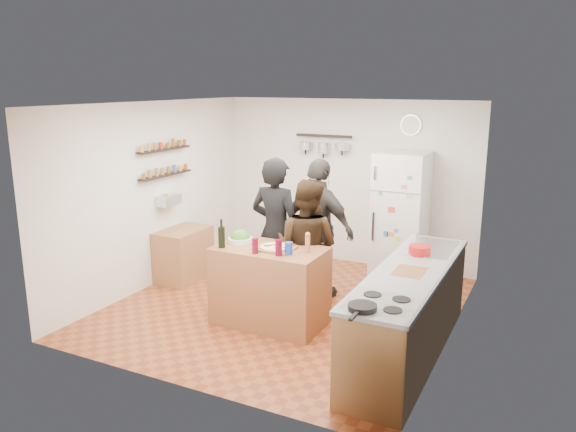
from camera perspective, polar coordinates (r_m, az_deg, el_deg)
The scene contains 26 objects.
room_shell at distance 7.07m, azimuth 1.05°, elevation 1.28°, with size 4.20×4.20×4.20m.
prep_island at distance 6.52m, azimuth -1.84°, elevation -7.11°, with size 1.25×0.72×0.91m, color brown.
pizza_board at distance 6.31m, azimuth -1.32°, elevation -3.33°, with size 0.42×0.34×0.02m, color brown.
pizza at distance 6.31m, azimuth -1.32°, elevation -3.16°, with size 0.34×0.34×0.02m, color beige.
salad_bowl at distance 6.61m, azimuth -4.87°, elevation -2.45°, with size 0.28×0.28×0.06m, color silver.
wine_bottle at distance 6.41m, azimuth -6.76°, elevation -2.16°, with size 0.08×0.08×0.24m, color black.
wine_glass_near at distance 6.17m, azimuth -3.35°, elevation -3.03°, with size 0.07×0.07×0.17m, color #5B071B.
wine_glass_far at distance 6.08m, azimuth -0.95°, elevation -3.22°, with size 0.07×0.07×0.18m, color #4E0619.
pepper_mill at distance 6.20m, azimuth 2.01°, elevation -2.89°, with size 0.06×0.06×0.18m, color #AE6A49.
salt_canister at distance 6.12m, azimuth 0.06°, elevation -3.31°, with size 0.08×0.08×0.14m, color #1C369C.
person_left at distance 6.99m, azimuth -1.24°, elevation -1.57°, with size 0.68×0.45×1.86m, color black.
person_center at distance 6.72m, azimuth 1.88°, elevation -3.18°, with size 0.80×0.62×1.64m, color black.
person_back at distance 7.18m, azimuth 3.16°, elevation -1.35°, with size 1.06×0.44×1.82m, color #2E2B29.
counter_run at distance 5.92m, azimuth 12.16°, elevation -9.68°, with size 0.63×2.63×0.90m, color #9E7042.
stove_top at distance 4.89m, azimuth 9.55°, elevation -8.77°, with size 0.60×0.62×0.02m, color white.
skillet at distance 4.71m, azimuth 7.57°, elevation -9.16°, with size 0.24×0.24×0.05m, color black.
sink at distance 6.54m, azimuth 14.26°, elevation -3.20°, with size 0.50×0.80×0.03m, color silver.
cutting_board at distance 5.70m, azimuth 12.24°, elevation -5.62°, with size 0.30×0.40×0.02m, color brown.
red_bowl at distance 6.25m, azimuth 13.22°, elevation -3.40°, with size 0.24×0.24×0.10m, color #B41415.
fridge at distance 8.08m, azimuth 11.34°, elevation 0.02°, with size 0.70×0.68×1.80m, color white.
wall_clock at distance 8.21m, azimuth 12.37°, elevation 9.02°, with size 0.30×0.30×0.03m, color silver.
spice_shelf_lower at distance 7.89m, azimuth -12.33°, elevation 4.09°, with size 0.12×1.00×0.03m, color black.
spice_shelf_upper at distance 7.84m, azimuth -12.45°, elevation 6.62°, with size 0.12×1.00×0.03m, color black.
produce_basket at distance 7.94m, azimuth -12.03°, elevation 1.59°, with size 0.18×0.35×0.14m, color silver.
side_table at distance 8.09m, azimuth -10.54°, elevation -3.86°, with size 0.50×0.80×0.73m, color #9A6740.
pot_rack at distance 8.56m, azimuth 3.64°, elevation 8.13°, with size 0.90×0.04×0.04m, color black.
Camera 1 is at (2.98, -5.85, 2.75)m, focal length 35.00 mm.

